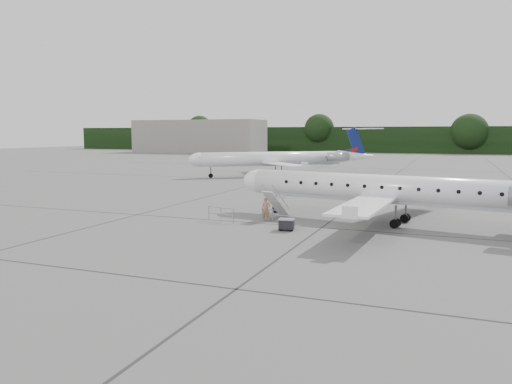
% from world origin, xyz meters
% --- Properties ---
extents(ground, '(320.00, 320.00, 0.00)m').
position_xyz_m(ground, '(0.00, 0.00, 0.00)').
color(ground, '#60605E').
rests_on(ground, ground).
extents(treeline, '(260.00, 4.00, 8.00)m').
position_xyz_m(treeline, '(0.00, 130.00, 4.00)').
color(treeline, black).
rests_on(treeline, ground).
extents(terminal_building, '(40.00, 14.00, 10.00)m').
position_xyz_m(terminal_building, '(-70.00, 110.00, 5.00)').
color(terminal_building, slate).
rests_on(terminal_building, ground).
extents(main_regional_jet, '(28.54, 22.76, 6.58)m').
position_xyz_m(main_regional_jet, '(-0.47, 5.90, 3.29)').
color(main_regional_jet, white).
rests_on(main_regional_jet, ground).
extents(airstair, '(1.27, 2.56, 2.06)m').
position_xyz_m(airstair, '(-8.15, 5.07, 1.03)').
color(airstair, white).
rests_on(airstair, ground).
extents(passenger, '(0.68, 0.52, 1.68)m').
position_xyz_m(passenger, '(-8.40, 3.72, 0.84)').
color(passenger, '#8B604C').
rests_on(passenger, ground).
extents(safety_railing, '(2.15, 0.64, 1.00)m').
position_xyz_m(safety_railing, '(-11.19, 2.34, 0.50)').
color(safety_railing, gray).
rests_on(safety_railing, ground).
extents(baggage_cart, '(1.04, 0.89, 0.80)m').
position_xyz_m(baggage_cart, '(-6.05, 1.14, 0.40)').
color(baggage_cart, black).
rests_on(baggage_cart, ground).
extents(bg_regional_left, '(32.39, 31.21, 6.90)m').
position_xyz_m(bg_regional_left, '(-20.20, 37.97, 3.45)').
color(bg_regional_left, white).
rests_on(bg_regional_left, ground).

